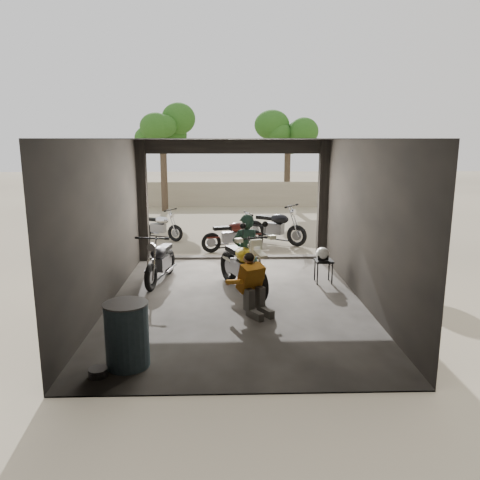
{
  "coord_description": "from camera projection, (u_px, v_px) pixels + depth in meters",
  "views": [
    {
      "loc": [
        -0.19,
        -8.91,
        3.18
      ],
      "look_at": [
        0.1,
        0.6,
        1.15
      ],
      "focal_mm": 35.0,
      "sensor_mm": 36.0,
      "label": 1
    }
  ],
  "objects": [
    {
      "name": "left_bike",
      "position": [
        160.0,
        258.0,
        10.59
      ],
      "size": [
        0.99,
        1.8,
        1.15
      ],
      "primitive_type": null,
      "rotation": [
        0.0,
        0.0,
        -0.18
      ],
      "color": "black",
      "rests_on": "ground"
    },
    {
      "name": "tree_right",
      "position": [
        288.0,
        132.0,
        22.4
      ],
      "size": [
        2.2,
        2.2,
        5.0
      ],
      "color": "#382B1E",
      "rests_on": "ground"
    },
    {
      "name": "ground",
      "position": [
        236.0,
        302.0,
        9.37
      ],
      "size": [
        80.0,
        80.0,
        0.0
      ],
      "primitive_type": "plane",
      "color": "#7A6D56",
      "rests_on": "ground"
    },
    {
      "name": "helmet",
      "position": [
        322.0,
        254.0,
        10.47
      ],
      "size": [
        0.32,
        0.34,
        0.29
      ],
      "primitive_type": "ellipsoid",
      "rotation": [
        0.0,
        0.0,
        -0.06
      ],
      "color": "white",
      "rests_on": "stool"
    },
    {
      "name": "garage",
      "position": [
        235.0,
        234.0,
        9.64
      ],
      "size": [
        7.0,
        7.13,
        3.2
      ],
      "color": "#2D2B28",
      "rests_on": "ground"
    },
    {
      "name": "outside_bike_a",
      "position": [
        159.0,
        224.0,
        15.14
      ],
      "size": [
        1.65,
        1.26,
        1.03
      ],
      "primitive_type": null,
      "rotation": [
        0.0,
        0.0,
        1.09
      ],
      "color": "black",
      "rests_on": "ground"
    },
    {
      "name": "rider",
      "position": [
        246.0,
        251.0,
        10.12
      ],
      "size": [
        0.69,
        0.56,
        1.64
      ],
      "primitive_type": "imported",
      "rotation": [
        0.0,
        0.0,
        3.45
      ],
      "color": "#152B24",
      "rests_on": "ground"
    },
    {
      "name": "sign_post",
      "position": [
        373.0,
        195.0,
        12.17
      ],
      "size": [
        0.88,
        0.08,
        2.63
      ],
      "rotation": [
        0.0,
        0.0,
        -0.41
      ],
      "color": "black",
      "rests_on": "ground"
    },
    {
      "name": "main_bike",
      "position": [
        242.0,
        262.0,
        9.89
      ],
      "size": [
        1.53,
        2.15,
        1.33
      ],
      "primitive_type": null,
      "rotation": [
        0.0,
        0.0,
        0.4
      ],
      "color": "beige",
      "rests_on": "ground"
    },
    {
      "name": "outside_bike_b",
      "position": [
        233.0,
        232.0,
        13.59
      ],
      "size": [
        1.77,
        1.12,
        1.11
      ],
      "primitive_type": null,
      "rotation": [
        0.0,
        0.0,
        1.86
      ],
      "color": "#431410",
      "rests_on": "ground"
    },
    {
      "name": "boundary_wall",
      "position": [
        230.0,
        194.0,
        22.93
      ],
      "size": [
        18.0,
        0.3,
        1.2
      ],
      "primitive_type": "cube",
      "color": "gray",
      "rests_on": "ground"
    },
    {
      "name": "mechanic",
      "position": [
        255.0,
        286.0,
        8.56
      ],
      "size": [
        0.89,
        0.96,
        1.12
      ],
      "primitive_type": null,
      "rotation": [
        0.0,
        0.0,
        0.57
      ],
      "color": "#B77018",
      "rests_on": "ground"
    },
    {
      "name": "tree_left",
      "position": [
        162.0,
        122.0,
        20.67
      ],
      "size": [
        2.2,
        2.2,
        5.6
      ],
      "color": "#382B1E",
      "rests_on": "ground"
    },
    {
      "name": "stool",
      "position": [
        324.0,
        263.0,
        10.52
      ],
      "size": [
        0.39,
        0.39,
        0.54
      ],
      "rotation": [
        0.0,
        0.0,
        -0.4
      ],
      "color": "black",
      "rests_on": "ground"
    },
    {
      "name": "outside_bike_c",
      "position": [
        276.0,
        224.0,
        14.56
      ],
      "size": [
        1.96,
        1.7,
        1.26
      ],
      "primitive_type": null,
      "rotation": [
        0.0,
        0.0,
        0.96
      ],
      "color": "black",
      "rests_on": "ground"
    },
    {
      "name": "oil_drum",
      "position": [
        127.0,
        336.0,
        6.6
      ],
      "size": [
        0.72,
        0.72,
        0.95
      ],
      "primitive_type": "cylinder",
      "rotation": [
        0.0,
        0.0,
        0.18
      ],
      "color": "#3D5968",
      "rests_on": "ground"
    }
  ]
}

